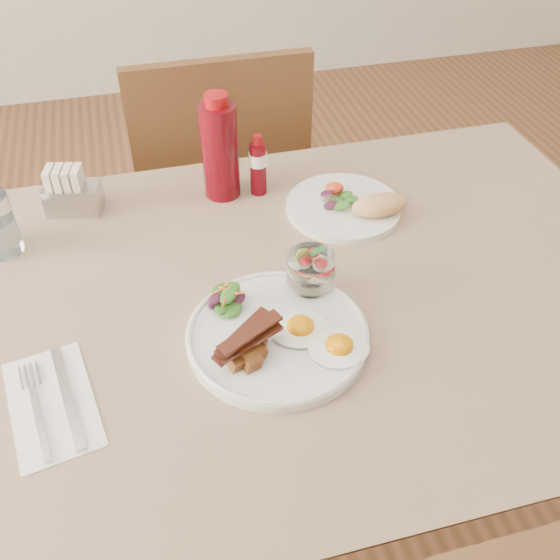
{
  "coord_description": "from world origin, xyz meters",
  "views": [
    {
      "loc": [
        -0.2,
        -0.73,
        1.46
      ],
      "look_at": [
        -0.02,
        -0.04,
        0.82
      ],
      "focal_mm": 40.0,
      "sensor_mm": 36.0,
      "label": 1
    }
  ],
  "objects": [
    {
      "name": "table",
      "position": [
        0.0,
        0.0,
        0.66
      ],
      "size": [
        1.33,
        0.88,
        0.75
      ],
      "color": "#522F19",
      "rests_on": "ground"
    },
    {
      "name": "chair_far",
      "position": [
        0.0,
        0.66,
        0.52
      ],
      "size": [
        0.42,
        0.42,
        0.93
      ],
      "color": "#522F19",
      "rests_on": "ground"
    },
    {
      "name": "main_plate",
      "position": [
        -0.04,
        -0.1,
        0.76
      ],
      "size": [
        0.28,
        0.28,
        0.02
      ],
      "primitive_type": "cylinder",
      "color": "white",
      "rests_on": "table"
    },
    {
      "name": "fried_eggs",
      "position": [
        0.02,
        -0.13,
        0.78
      ],
      "size": [
        0.15,
        0.15,
        0.03
      ],
      "rotation": [
        0.0,
        0.0,
        -0.23
      ],
      "color": "white",
      "rests_on": "main_plate"
    },
    {
      "name": "bacon_potato_pile",
      "position": [
        -0.09,
        -0.14,
        0.79
      ],
      "size": [
        0.11,
        0.08,
        0.05
      ],
      "rotation": [
        0.0,
        0.0,
        0.05
      ],
      "color": "brown",
      "rests_on": "main_plate"
    },
    {
      "name": "side_salad",
      "position": [
        -0.1,
        -0.03,
        0.79
      ],
      "size": [
        0.07,
        0.06,
        0.04
      ],
      "rotation": [
        0.0,
        0.0,
        0.11
      ],
      "color": "#194A13",
      "rests_on": "main_plate"
    },
    {
      "name": "fruit_cup",
      "position": [
        0.04,
        -0.02,
        0.81
      ],
      "size": [
        0.08,
        0.08,
        0.08
      ],
      "rotation": [
        0.0,
        0.0,
        -0.08
      ],
      "color": "white",
      "rests_on": "main_plate"
    },
    {
      "name": "second_plate",
      "position": [
        0.18,
        0.19,
        0.77
      ],
      "size": [
        0.23,
        0.22,
        0.06
      ],
      "rotation": [
        0.0,
        0.0,
        -0.27
      ],
      "color": "white",
      "rests_on": "table"
    },
    {
      "name": "ketchup_bottle",
      "position": [
        -0.04,
        0.32,
        0.85
      ],
      "size": [
        0.09,
        0.09,
        0.21
      ],
      "rotation": [
        0.0,
        0.0,
        -0.26
      ],
      "color": "#51040C",
      "rests_on": "table"
    },
    {
      "name": "hot_sauce_bottle",
      "position": [
        0.03,
        0.3,
        0.81
      ],
      "size": [
        0.04,
        0.04,
        0.13
      ],
      "rotation": [
        0.0,
        0.0,
        -0.17
      ],
      "color": "#51040C",
      "rests_on": "table"
    },
    {
      "name": "sugar_caddy",
      "position": [
        -0.33,
        0.33,
        0.79
      ],
      "size": [
        0.11,
        0.08,
        0.09
      ],
      "rotation": [
        0.0,
        0.0,
        -0.23
      ],
      "color": "#B0AFB4",
      "rests_on": "table"
    },
    {
      "name": "napkin_cutlery",
      "position": [
        -0.37,
        -0.14,
        0.75
      ],
      "size": [
        0.15,
        0.22,
        0.01
      ],
      "rotation": [
        0.0,
        0.0,
        0.18
      ],
      "color": "white",
      "rests_on": "table"
    }
  ]
}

